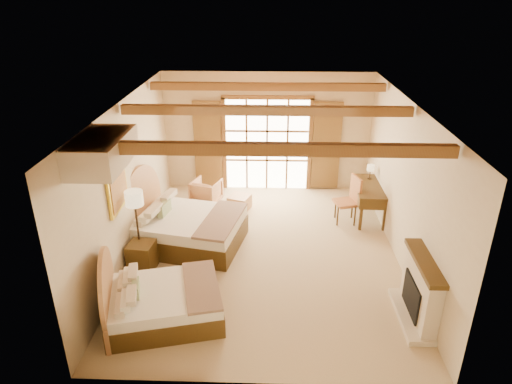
{
  "coord_description": "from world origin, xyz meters",
  "views": [
    {
      "loc": [
        0.08,
        -8.3,
        5.17
      ],
      "look_at": [
        -0.19,
        0.2,
        1.33
      ],
      "focal_mm": 32.0,
      "sensor_mm": 36.0,
      "label": 1
    }
  ],
  "objects_px": {
    "bed_near": "(156,300)",
    "armchair": "(206,192)",
    "nightstand": "(142,256)",
    "desk": "(367,200)",
    "bed_far": "(180,226)"
  },
  "relations": [
    {
      "from": "bed_far",
      "to": "desk",
      "type": "distance_m",
      "value": 4.55
    },
    {
      "from": "armchair",
      "to": "bed_near",
      "type": "bearing_deg",
      "value": 105.77
    },
    {
      "from": "bed_near",
      "to": "armchair",
      "type": "bearing_deg",
      "value": 73.37
    },
    {
      "from": "armchair",
      "to": "desk",
      "type": "bearing_deg",
      "value": -170.18
    },
    {
      "from": "nightstand",
      "to": "armchair",
      "type": "relative_size",
      "value": 0.84
    },
    {
      "from": "bed_near",
      "to": "armchair",
      "type": "distance_m",
      "value": 4.57
    },
    {
      "from": "nightstand",
      "to": "armchair",
      "type": "height_order",
      "value": "armchair"
    },
    {
      "from": "bed_far",
      "to": "armchair",
      "type": "distance_m",
      "value": 2.13
    },
    {
      "from": "nightstand",
      "to": "desk",
      "type": "height_order",
      "value": "desk"
    },
    {
      "from": "nightstand",
      "to": "desk",
      "type": "xyz_separation_m",
      "value": [
        4.89,
        2.47,
        0.15
      ]
    },
    {
      "from": "armchair",
      "to": "desk",
      "type": "xyz_separation_m",
      "value": [
        4.02,
        -0.63,
        0.12
      ]
    },
    {
      "from": "bed_far",
      "to": "nightstand",
      "type": "bearing_deg",
      "value": -108.26
    },
    {
      "from": "bed_near",
      "to": "desk",
      "type": "relative_size",
      "value": 1.42
    },
    {
      "from": "bed_near",
      "to": "armchair",
      "type": "relative_size",
      "value": 3.13
    },
    {
      "from": "bed_far",
      "to": "desk",
      "type": "height_order",
      "value": "bed_far"
    }
  ]
}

